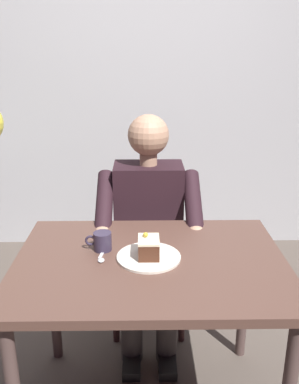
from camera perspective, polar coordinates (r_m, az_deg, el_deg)
The scene contains 8 objects.
cafe_rear_panel at distance 3.25m, azimuth -0.43°, elevation 18.35°, with size 6.40×0.12×3.00m, color #ABABAE.
dining_table at distance 1.74m, azimuth 0.11°, elevation -11.63°, with size 1.08×0.79×0.74m.
chair at distance 2.44m, azimuth -0.17°, elevation -6.73°, with size 0.42×0.42×0.88m.
seated_person at distance 2.22m, azimuth -0.12°, elevation -5.04°, with size 0.53×0.58×1.23m.
dessert_plate at distance 1.71m, azimuth -0.11°, elevation -8.79°, with size 0.26×0.26×0.01m, color silver.
cake_slice at distance 1.69m, azimuth -0.11°, elevation -7.48°, with size 0.08×0.11×0.10m.
coffee_cup at distance 1.77m, azimuth -6.44°, elevation -6.58°, with size 0.11×0.08×0.08m.
dessert_spoon at distance 1.72m, azimuth -6.45°, elevation -8.68°, with size 0.03×0.14×0.01m.
Camera 1 is at (0.03, 1.50, 1.55)m, focal length 39.42 mm.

